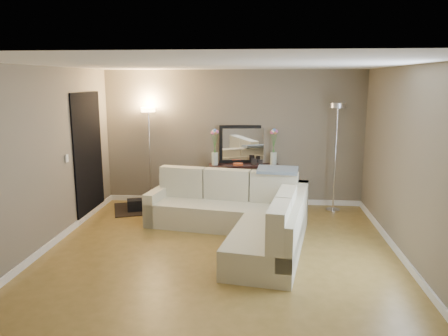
# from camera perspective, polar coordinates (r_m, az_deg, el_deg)

# --- Properties ---
(floor) EXTENTS (5.00, 5.50, 0.01)m
(floor) POSITION_cam_1_polar(r_m,az_deg,el_deg) (6.15, -0.68, -11.64)
(floor) COLOR olive
(floor) RESTS_ON ground
(ceiling) EXTENTS (5.00, 5.50, 0.01)m
(ceiling) POSITION_cam_1_polar(r_m,az_deg,el_deg) (5.66, -0.74, 13.44)
(ceiling) COLOR white
(ceiling) RESTS_ON ground
(wall_back) EXTENTS (5.00, 0.02, 2.60)m
(wall_back) POSITION_cam_1_polar(r_m,az_deg,el_deg) (8.48, 1.18, 3.95)
(wall_back) COLOR #766C5A
(wall_back) RESTS_ON ground
(wall_front) EXTENTS (5.00, 0.02, 2.60)m
(wall_front) POSITION_cam_1_polar(r_m,az_deg,el_deg) (3.13, -5.88, -9.35)
(wall_front) COLOR #766C5A
(wall_front) RESTS_ON ground
(wall_left) EXTENTS (0.02, 5.50, 2.60)m
(wall_left) POSITION_cam_1_polar(r_m,az_deg,el_deg) (6.52, -23.24, 0.72)
(wall_left) COLOR #766C5A
(wall_left) RESTS_ON ground
(wall_right) EXTENTS (0.02, 5.50, 2.60)m
(wall_right) POSITION_cam_1_polar(r_m,az_deg,el_deg) (6.06, 23.64, -0.06)
(wall_right) COLOR #766C5A
(wall_right) RESTS_ON ground
(baseboard_back) EXTENTS (5.00, 0.03, 0.10)m
(baseboard_back) POSITION_cam_1_polar(r_m,az_deg,el_deg) (8.71, 1.14, -4.25)
(baseboard_back) COLOR white
(baseboard_back) RESTS_ON ground
(baseboard_left) EXTENTS (0.03, 5.50, 0.10)m
(baseboard_left) POSITION_cam_1_polar(r_m,az_deg,el_deg) (6.83, -22.22, -9.64)
(baseboard_left) COLOR white
(baseboard_left) RESTS_ON ground
(baseboard_right) EXTENTS (0.03, 5.50, 0.10)m
(baseboard_right) POSITION_cam_1_polar(r_m,az_deg,el_deg) (6.40, 22.52, -11.10)
(baseboard_right) COLOR white
(baseboard_right) RESTS_ON ground
(doorway) EXTENTS (0.02, 1.20, 2.20)m
(doorway) POSITION_cam_1_polar(r_m,az_deg,el_deg) (8.05, -17.28, 1.58)
(doorway) COLOR black
(doorway) RESTS_ON ground
(switch_plate) EXTENTS (0.02, 0.08, 0.12)m
(switch_plate) POSITION_cam_1_polar(r_m,az_deg,el_deg) (7.27, -19.84, 1.20)
(switch_plate) COLOR white
(switch_plate) RESTS_ON ground
(sectional_sofa) EXTENTS (2.73, 2.90, 0.92)m
(sectional_sofa) POSITION_cam_1_polar(r_m,az_deg,el_deg) (6.85, 2.30, -6.12)
(sectional_sofa) COLOR beige
(sectional_sofa) RESTS_ON floor
(throw_blanket) EXTENTS (0.70, 0.46, 0.09)m
(throw_blanket) POSITION_cam_1_polar(r_m,az_deg,el_deg) (7.23, 7.02, -0.26)
(throw_blanket) COLOR slate
(throw_blanket) RESTS_ON sectional_sofa
(console_table) EXTENTS (1.36, 0.53, 0.82)m
(console_table) POSITION_cam_1_polar(r_m,az_deg,el_deg) (8.41, 2.06, -1.94)
(console_table) COLOR black
(console_table) RESTS_ON floor
(leaning_mirror) EXTENTS (0.94, 0.16, 0.73)m
(leaning_mirror) POSITION_cam_1_polar(r_m,az_deg,el_deg) (8.45, 2.57, 3.13)
(leaning_mirror) COLOR black
(leaning_mirror) RESTS_ON console_table
(table_decor) EXTENTS (0.57, 0.15, 0.13)m
(table_decor) POSITION_cam_1_polar(r_m,az_deg,el_deg) (8.30, 2.65, 0.58)
(table_decor) COLOR #DE5627
(table_decor) RESTS_ON console_table
(flower_vase_left) EXTENTS (0.16, 0.14, 0.70)m
(flower_vase_left) POSITION_cam_1_polar(r_m,az_deg,el_deg) (8.26, -1.21, 2.38)
(flower_vase_left) COLOR silver
(flower_vase_left) RESTS_ON console_table
(flower_vase_right) EXTENTS (0.16, 0.14, 0.70)m
(flower_vase_right) POSITION_cam_1_polar(r_m,az_deg,el_deg) (8.36, 6.50, 2.42)
(flower_vase_right) COLOR silver
(flower_vase_right) RESTS_ON console_table
(floor_lamp_lit) EXTENTS (0.34, 0.34, 1.89)m
(floor_lamp_lit) POSITION_cam_1_polar(r_m,az_deg,el_deg) (8.57, -9.76, 4.10)
(floor_lamp_lit) COLOR silver
(floor_lamp_lit) RESTS_ON floor
(floor_lamp_unlit) EXTENTS (0.36, 0.36, 2.00)m
(floor_lamp_unlit) POSITION_cam_1_polar(r_m,az_deg,el_deg) (8.16, 14.48, 4.11)
(floor_lamp_unlit) COLOR silver
(floor_lamp_unlit) RESTS_ON floor
(charcoal_rug) EXTENTS (1.47, 1.29, 0.02)m
(charcoal_rug) POSITION_cam_1_polar(r_m,az_deg,el_deg) (8.49, -9.93, -5.15)
(charcoal_rug) COLOR black
(charcoal_rug) RESTS_ON floor
(black_bag) EXTENTS (0.41, 0.35, 0.23)m
(black_bag) POSITION_cam_1_polar(r_m,az_deg,el_deg) (8.34, -11.30, -4.80)
(black_bag) COLOR black
(black_bag) RESTS_ON charcoal_rug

